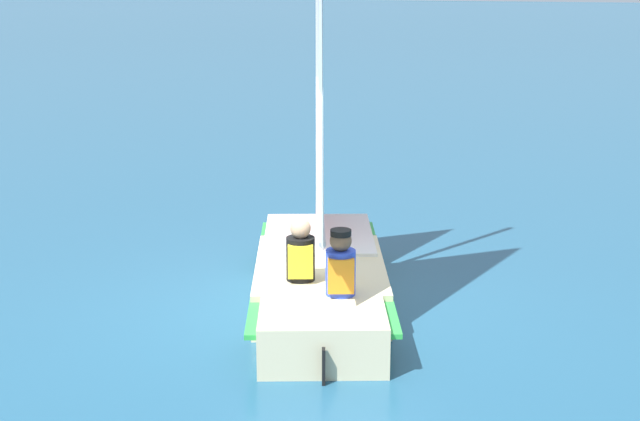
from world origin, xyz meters
TOP-DOWN VIEW (x-y plane):
  - ground_plane at (0.00, 0.00)m, footprint 260.00×260.00m
  - sailboat_main at (0.01, -0.02)m, footprint 2.84×4.10m
  - sailor_helm at (0.03, -0.60)m, footprint 0.39×0.42m
  - sailor_crew at (0.58, -0.87)m, footprint 0.39×0.42m

SIDE VIEW (x-z plane):
  - ground_plane at x=0.00m, z-range 0.00..0.00m
  - sailor_helm at x=0.03m, z-range 0.04..1.20m
  - sailor_crew at x=0.58m, z-range 0.05..1.21m
  - sailboat_main at x=0.01m, z-range -2.02..3.55m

